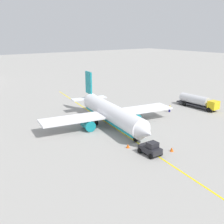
{
  "coord_description": "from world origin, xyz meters",
  "views": [
    {
      "loc": [
        42.73,
        -30.99,
        18.45
      ],
      "look_at": [
        0.0,
        0.0,
        3.0
      ],
      "focal_mm": 43.91,
      "sensor_mm": 36.0,
      "label": 1
    }
  ],
  "objects_px": {
    "airplane": "(111,113)",
    "refueling_worker": "(170,109)",
    "pushback_tug": "(151,149)",
    "safety_cone_wingtip": "(128,146)",
    "safety_cone_nose": "(172,149)",
    "fuel_tanker": "(198,101)"
  },
  "relations": [
    {
      "from": "refueling_worker",
      "to": "safety_cone_wingtip",
      "type": "bearing_deg",
      "value": -63.72
    },
    {
      "from": "refueling_worker",
      "to": "pushback_tug",
      "type": "bearing_deg",
      "value": -54.04
    },
    {
      "from": "safety_cone_nose",
      "to": "fuel_tanker",
      "type": "bearing_deg",
      "value": 119.59
    },
    {
      "from": "airplane",
      "to": "refueling_worker",
      "type": "bearing_deg",
      "value": 89.3
    },
    {
      "from": "safety_cone_nose",
      "to": "safety_cone_wingtip",
      "type": "relative_size",
      "value": 1.05
    },
    {
      "from": "pushback_tug",
      "to": "safety_cone_wingtip",
      "type": "height_order",
      "value": "pushback_tug"
    },
    {
      "from": "airplane",
      "to": "fuel_tanker",
      "type": "bearing_deg",
      "value": 86.06
    },
    {
      "from": "fuel_tanker",
      "to": "safety_cone_nose",
      "type": "height_order",
      "value": "fuel_tanker"
    },
    {
      "from": "pushback_tug",
      "to": "refueling_worker",
      "type": "xyz_separation_m",
      "value": [
        -14.74,
        20.32,
        -0.19
      ]
    },
    {
      "from": "airplane",
      "to": "refueling_worker",
      "type": "height_order",
      "value": "airplane"
    },
    {
      "from": "airplane",
      "to": "safety_cone_nose",
      "type": "relative_size",
      "value": 42.11
    },
    {
      "from": "airplane",
      "to": "safety_cone_nose",
      "type": "bearing_deg",
      "value": 1.72
    },
    {
      "from": "airplane",
      "to": "safety_cone_wingtip",
      "type": "distance_m",
      "value": 11.87
    },
    {
      "from": "airplane",
      "to": "pushback_tug",
      "type": "distance_m",
      "value": 15.36
    },
    {
      "from": "fuel_tanker",
      "to": "refueling_worker",
      "type": "bearing_deg",
      "value": -100.4
    },
    {
      "from": "pushback_tug",
      "to": "refueling_worker",
      "type": "height_order",
      "value": "pushback_tug"
    },
    {
      "from": "fuel_tanker",
      "to": "refueling_worker",
      "type": "height_order",
      "value": "fuel_tanker"
    },
    {
      "from": "safety_cone_nose",
      "to": "refueling_worker",
      "type": "bearing_deg",
      "value": 133.57
    },
    {
      "from": "pushback_tug",
      "to": "safety_cone_wingtip",
      "type": "distance_m",
      "value": 4.34
    },
    {
      "from": "airplane",
      "to": "safety_cone_wingtip",
      "type": "relative_size",
      "value": 44.16
    },
    {
      "from": "pushback_tug",
      "to": "refueling_worker",
      "type": "relative_size",
      "value": 2.13
    },
    {
      "from": "airplane",
      "to": "refueling_worker",
      "type": "relative_size",
      "value": 16.93
    }
  ]
}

